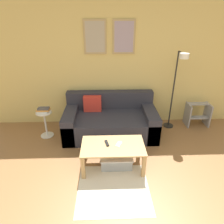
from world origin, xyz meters
TOP-DOWN VIEW (x-y plane):
  - wall_back at (-0.00, 3.04)m, footprint 5.60×0.09m
  - area_rug at (-0.20, 1.00)m, footprint 1.01×0.94m
  - couch at (-0.21, 2.52)m, footprint 1.81×0.99m
  - coffee_table at (-0.19, 1.47)m, footprint 0.98×0.56m
  - storage_bin at (-0.13, 1.51)m, footprint 0.51×0.38m
  - floor_lamp at (1.08, 2.57)m, footprint 0.22×0.48m
  - side_table at (-1.50, 2.43)m, footprint 0.30×0.30m
  - book_stack at (-1.50, 2.45)m, footprint 0.25×0.19m
  - remote_control at (-0.29, 1.52)m, footprint 0.07×0.16m
  - cell_phone at (-0.10, 1.49)m, footprint 0.12×0.15m
  - step_stool at (1.71, 2.77)m, footprint 0.48×0.32m

SIDE VIEW (x-z plane):
  - area_rug at x=-0.20m, z-range 0.00..0.01m
  - storage_bin at x=-0.13m, z-range 0.00..0.20m
  - step_stool at x=1.71m, z-range 0.02..0.52m
  - couch at x=-0.21m, z-range -0.12..0.66m
  - side_table at x=-1.50m, z-range 0.05..0.58m
  - coffee_table at x=-0.19m, z-range 0.13..0.54m
  - cell_phone at x=-0.10m, z-range 0.41..0.42m
  - remote_control at x=-0.29m, z-range 0.41..0.43m
  - book_stack at x=-1.50m, z-range 0.53..0.61m
  - floor_lamp at x=1.08m, z-range 0.26..1.88m
  - wall_back at x=0.00m, z-range 0.01..2.56m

